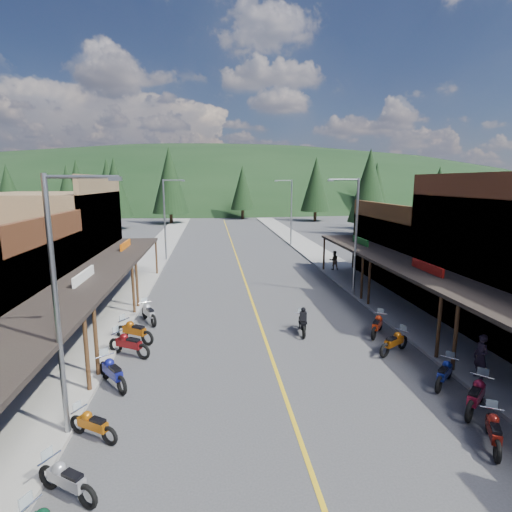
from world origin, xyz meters
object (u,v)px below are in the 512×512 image
object	(u,v)px
bike_east_4	(494,430)
bike_east_7	(394,341)
bike_west_6	(112,371)
bike_east_5	(476,394)
pine_4	(316,184)
rider_on_bike	(302,323)
pine_6	(439,188)
streetlight_0	(61,298)
shop_east_3	(422,250)
bike_east_8	(377,324)
streetlight_1	(166,216)
bike_west_9	(149,312)
pine_11	(369,186)
bike_east_6	(445,372)
bike_west_5	(93,423)
shop_west_3	(51,243)
pine_2	(170,180)
streetlight_2	(354,232)
pine_8	(68,195)
pine_0	(8,189)
pine_7	(77,184)
bike_west_8	(134,330)
pedestrian_east_b	(334,260)
bike_west_7	(129,343)
streetlight_3	(290,209)
pine_10	(115,188)
pine_1	(108,184)
bike_west_4	(66,478)
pine_5	(370,181)
pedestrian_east_a	(481,357)
pine_9	(376,190)
pine_3	(242,188)

from	to	relation	value
bike_east_4	bike_east_7	bearing A→B (deg)	117.80
bike_west_6	bike_east_5	distance (m)	13.11
pine_4	rider_on_bike	bearing A→B (deg)	-105.30
pine_6	rider_on_bike	bearing A→B (deg)	-125.16
bike_east_5	streetlight_0	bearing A→B (deg)	-133.18
shop_east_3	bike_east_8	distance (m)	13.24
streetlight_1	pine_4	xyz separation A→B (m)	(24.95, 38.00, 2.78)
bike_west_9	bike_east_8	bearing A→B (deg)	-41.19
pine_11	bike_east_6	xyz separation A→B (m)	(-13.76, -42.36, -6.61)
bike_west_6	bike_east_7	size ratio (longest dim) A/B	1.09
bike_east_5	bike_west_5	bearing A→B (deg)	-132.13
shop_west_3	streetlight_0	xyz separation A→B (m)	(6.83, -17.30, 0.94)
pine_2	bike_east_8	distance (m)	59.70
streetlight_2	bike_east_6	xyz separation A→B (m)	(-0.71, -12.36, -3.89)
pine_4	pine_11	distance (m)	22.09
bike_east_7	pine_8	bearing A→B (deg)	-178.79
shop_west_3	bike_east_6	size ratio (longest dim) A/B	5.44
pine_8	shop_west_3	bearing A→B (deg)	-74.03
bike_east_4	pine_0	bearing A→B (deg)	151.23
bike_west_6	bike_east_8	bearing A→B (deg)	-18.07
pine_7	bike_west_8	distance (m)	79.23
bike_west_5	pedestrian_east_b	distance (m)	26.16
streetlight_2	pine_8	size ratio (longest dim) A/B	0.80
shop_east_3	bike_west_7	xyz separation A→B (m)	(-20.11, -11.60, -1.90)
bike_west_9	bike_east_7	distance (m)	12.94
streetlight_3	pine_8	xyz separation A→B (m)	(-28.95, 10.00, 1.52)
pine_10	bike_west_7	size ratio (longest dim) A/B	5.22
pine_11	bike_west_6	xyz separation A→B (m)	(-26.44, -41.00, -6.55)
pine_6	bike_east_4	world-z (taller)	pine_6
pine_6	pine_11	bearing A→B (deg)	-135.00
bike_west_5	pine_11	bearing A→B (deg)	1.05
pine_1	bike_west_4	xyz separation A→B (m)	(17.75, -78.58, -6.67)
pine_0	bike_west_6	world-z (taller)	pine_0
bike_west_4	pedestrian_east_b	size ratio (longest dim) A/B	1.19
pine_2	pine_10	distance (m)	11.38
shop_west_3	pine_5	distance (m)	77.38
shop_west_3	pine_4	xyz separation A→B (m)	(31.78, 48.70, 3.72)
bike_east_7	rider_on_bike	world-z (taller)	rider_on_bike
bike_west_4	pedestrian_east_a	world-z (taller)	pedestrian_east_a
pine_9	bike_west_4	distance (m)	61.80
bike_west_5	bike_west_8	bearing A→B (deg)	32.78
bike_east_6	rider_on_bike	world-z (taller)	rider_on_bike
pine_6	pine_8	world-z (taller)	pine_6
streetlight_3	pine_0	xyz separation A→B (m)	(-46.95, 32.00, 2.02)
pine_3	pedestrian_east_b	world-z (taller)	pine_3
streetlight_1	streetlight_2	world-z (taller)	same
pine_4	bike_east_7	distance (m)	62.90
shop_east_3	streetlight_0	bearing A→B (deg)	-140.12
shop_east_3	pine_6	world-z (taller)	pine_6
pine_1	pine_4	xyz separation A→B (m)	(42.00, -10.00, 0.00)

